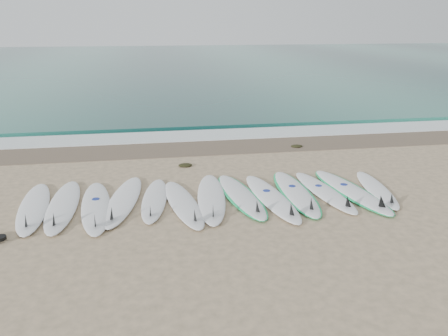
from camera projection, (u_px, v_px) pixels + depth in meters
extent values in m
plane|color=tan|center=(213.00, 200.00, 9.48)|extent=(120.00, 120.00, 0.00)
cube|color=#1E5C51|center=(164.00, 62.00, 39.84)|extent=(120.00, 55.00, 0.03)
cube|color=brown|center=(194.00, 148.00, 13.31)|extent=(120.00, 1.80, 0.01)
cube|color=silver|center=(190.00, 136.00, 14.61)|extent=(120.00, 1.40, 0.04)
cube|color=#1E5C51|center=(187.00, 125.00, 16.01)|extent=(120.00, 1.00, 0.10)
ellipsoid|color=white|center=(34.00, 207.00, 8.99)|extent=(0.89, 2.84, 0.09)
cone|color=black|center=(26.00, 220.00, 8.01)|extent=(0.27, 0.32, 0.30)
ellipsoid|color=white|center=(63.00, 205.00, 9.08)|extent=(0.68, 2.88, 0.09)
cone|color=black|center=(54.00, 219.00, 8.06)|extent=(0.25, 0.31, 0.31)
ellipsoid|color=white|center=(96.00, 206.00, 9.03)|extent=(0.88, 2.88, 0.09)
cone|color=black|center=(95.00, 220.00, 8.03)|extent=(0.27, 0.33, 0.30)
cylinder|color=navy|center=(96.00, 199.00, 9.27)|extent=(0.18, 0.18, 0.01)
ellipsoid|color=white|center=(124.00, 200.00, 9.34)|extent=(1.01, 2.90, 0.09)
cone|color=black|center=(112.00, 213.00, 8.31)|extent=(0.28, 0.34, 0.30)
ellipsoid|color=silver|center=(155.00, 199.00, 9.39)|extent=(0.75, 2.51, 0.08)
cone|color=black|center=(150.00, 210.00, 8.49)|extent=(0.23, 0.28, 0.26)
ellipsoid|color=white|center=(183.00, 203.00, 9.19)|extent=(0.98, 2.75, 0.09)
cone|color=black|center=(195.00, 215.00, 8.25)|extent=(0.27, 0.32, 0.29)
ellipsoid|color=white|center=(211.00, 197.00, 9.48)|extent=(0.88, 2.93, 0.09)
cone|color=black|center=(213.00, 210.00, 8.43)|extent=(0.27, 0.33, 0.31)
ellipsoid|color=white|center=(241.00, 195.00, 9.59)|extent=(0.92, 2.77, 0.09)
ellipsoid|color=#11C265|center=(241.00, 196.00, 9.59)|extent=(1.02, 2.81, 0.06)
cone|color=black|center=(257.00, 206.00, 8.63)|extent=(0.27, 0.32, 0.29)
ellipsoid|color=white|center=(271.00, 197.00, 9.48)|extent=(0.92, 2.90, 0.09)
cone|color=black|center=(291.00, 209.00, 8.48)|extent=(0.28, 0.33, 0.30)
cylinder|color=navy|center=(266.00, 191.00, 9.72)|extent=(0.18, 0.18, 0.01)
ellipsoid|color=white|center=(296.00, 192.00, 9.75)|extent=(0.62, 2.81, 0.09)
ellipsoid|color=#11C265|center=(295.00, 193.00, 9.76)|extent=(0.72, 2.83, 0.06)
cone|color=black|center=(311.00, 204.00, 8.74)|extent=(0.24, 0.30, 0.30)
cylinder|color=navy|center=(292.00, 186.00, 9.99)|extent=(0.16, 0.16, 0.01)
ellipsoid|color=white|center=(324.00, 191.00, 9.81)|extent=(0.88, 2.70, 0.09)
cone|color=black|center=(348.00, 201.00, 8.88)|extent=(0.26, 0.31, 0.28)
cylinder|color=navy|center=(318.00, 186.00, 10.03)|extent=(0.17, 0.17, 0.01)
ellipsoid|color=white|center=(351.00, 191.00, 9.84)|extent=(1.05, 2.95, 0.09)
ellipsoid|color=#11C265|center=(351.00, 191.00, 9.85)|extent=(1.15, 2.99, 0.07)
cone|color=black|center=(381.00, 201.00, 8.84)|extent=(0.29, 0.34, 0.31)
cylinder|color=navy|center=(344.00, 184.00, 10.08)|extent=(0.19, 0.19, 0.01)
ellipsoid|color=white|center=(376.00, 189.00, 9.97)|extent=(0.83, 2.45, 0.08)
cone|color=black|center=(392.00, 198.00, 9.09)|extent=(0.24, 0.28, 0.26)
ellipsoid|color=black|center=(185.00, 165.00, 11.62)|extent=(0.37, 0.29, 0.07)
ellipsoid|color=black|center=(297.00, 146.00, 13.37)|extent=(0.36, 0.28, 0.07)
cylinder|color=black|center=(0.00, 238.00, 7.64)|extent=(0.20, 0.20, 0.06)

